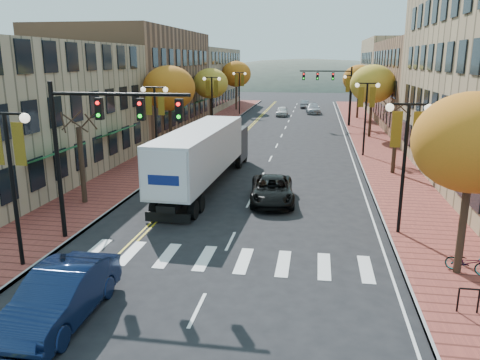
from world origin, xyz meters
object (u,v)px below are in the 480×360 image
at_px(black_suv, 272,190).
at_px(bicycle, 467,263).
at_px(semi_truck, 206,151).
at_px(navy_sedan, 61,296).

relative_size(black_suv, bicycle, 3.33).
distance_m(semi_truck, bicycle, 16.72).
distance_m(semi_truck, navy_sedan, 16.28).
xyz_separation_m(navy_sedan, black_suv, (5.23, 13.44, -0.13)).
xyz_separation_m(black_suv, bicycle, (8.07, -8.18, -0.16)).
height_order(semi_truck, bicycle, semi_truck).
bearing_deg(bicycle, navy_sedan, 136.06).
xyz_separation_m(semi_truck, bicycle, (12.53, -10.93, -1.71)).
height_order(navy_sedan, bicycle, navy_sedan).
relative_size(navy_sedan, bicycle, 3.32).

